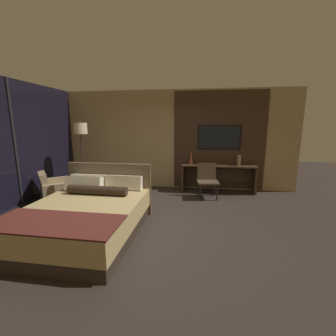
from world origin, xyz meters
name	(u,v)px	position (x,y,z in m)	size (l,w,h in m)	color
ground_plane	(147,223)	(0.00, 0.00, 0.00)	(16.00, 16.00, 0.00)	#332823
wall_back_tv_panel	(175,140)	(0.21, 2.59, 1.40)	(7.20, 0.09, 2.80)	tan
wall_left_window	(15,149)	(-3.00, 0.40, 1.32)	(0.06, 6.00, 2.80)	black
bed	(86,216)	(-0.91, -0.55, 0.33)	(1.77, 2.22, 1.06)	#33281E
desk	(218,173)	(1.46, 2.34, 0.52)	(2.01, 0.46, 0.75)	#422D1E
tv	(219,137)	(1.46, 2.52, 1.49)	(1.17, 0.04, 0.66)	black
desk_chair	(207,178)	(1.15, 1.79, 0.51)	(0.58, 0.58, 0.87)	#4C3D2D
armchair_by_window	(59,192)	(-2.35, 0.82, 0.26)	(1.11, 1.12, 0.78)	#998460
floor_lamp	(81,134)	(-2.08, 1.53, 1.59)	(0.34, 0.34, 1.89)	#282623
vase_tall	(191,157)	(0.71, 2.40, 0.95)	(0.11, 0.11, 0.39)	#B2563D
vase_short	(239,161)	(1.98, 2.26, 0.89)	(0.09, 0.09, 0.28)	#846647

